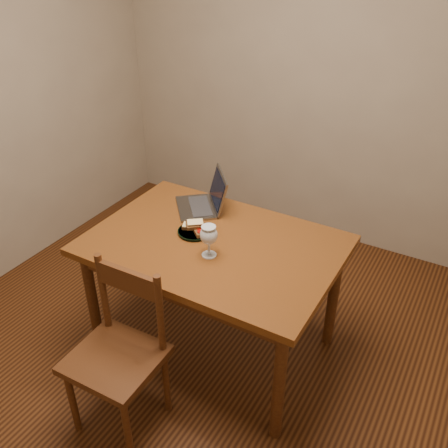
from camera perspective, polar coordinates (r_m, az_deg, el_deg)
The scene contains 10 objects.
floor at distance 3.07m, azimuth -2.93°, elevation -14.12°, with size 3.20×3.20×0.02m, color black.
back_wall at distance 3.70m, azimuth 10.67°, elevation 17.22°, with size 3.20×0.02×2.60m, color gray.
table at distance 2.66m, azimuth -1.17°, elevation -3.62°, with size 1.30×0.90×0.74m.
chair at distance 2.45m, azimuth -12.12°, elevation -13.66°, with size 0.42×0.40×0.44m.
plate at distance 2.69m, azimuth -3.33°, elevation -0.89°, with size 0.19×0.19×0.02m, color black.
sandwich_cheese at distance 2.69m, azimuth -3.80°, elevation -0.23°, with size 0.09×0.05×0.03m, color #381E0C, non-canonical shape.
sandwich_tomato at distance 2.65m, azimuth -2.81°, elevation -0.77°, with size 0.10×0.06×0.03m, color #381E0C, non-canonical shape.
sandwich_top at distance 2.66m, azimuth -3.31°, elevation -0.04°, with size 0.10×0.06×0.03m, color #381E0C, non-canonical shape.
milk_glass at distance 2.46m, azimuth -1.74°, elevation -1.96°, with size 0.09×0.09×0.17m, color white, non-canonical shape.
laptop at distance 2.90m, azimuth -2.04°, elevation 2.87°, with size 0.40×0.40×0.21m.
Camera 1 is at (1.20, -1.78, 2.19)m, focal length 40.00 mm.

